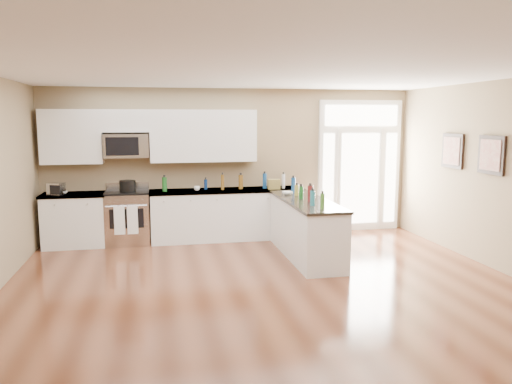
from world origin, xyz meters
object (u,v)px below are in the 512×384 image
kitchen_range (128,217)px  toaster_oven (56,189)px  stockpot (128,186)px  peninsula_cabinet (306,230)px

kitchen_range → toaster_oven: size_ratio=4.39×
stockpot → toaster_oven: size_ratio=1.17×
peninsula_cabinet → toaster_oven: size_ratio=9.44×
toaster_oven → kitchen_range: bearing=30.2°
stockpot → toaster_oven: (-1.18, -0.07, -0.01)m
peninsula_cabinet → stockpot: bearing=154.1°
kitchen_range → stockpot: 0.58m
toaster_oven → stockpot: bearing=27.4°
kitchen_range → stockpot: size_ratio=3.77×
peninsula_cabinet → stockpot: (-2.87, 1.39, 0.63)m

